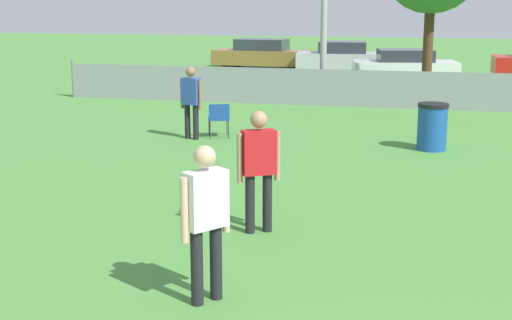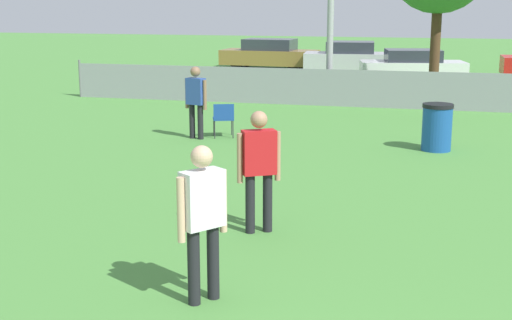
{
  "view_description": "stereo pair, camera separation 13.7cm",
  "coord_description": "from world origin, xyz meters",
  "px_view_note": "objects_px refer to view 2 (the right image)",
  "views": [
    {
      "loc": [
        -0.54,
        -3.15,
        3.09
      ],
      "look_at": [
        -2.72,
        5.7,
        1.05
      ],
      "focal_mm": 50.0,
      "sensor_mm": 36.0,
      "label": 1
    },
    {
      "loc": [
        -0.41,
        -3.11,
        3.09
      ],
      "look_at": [
        -2.72,
        5.7,
        1.05
      ],
      "focal_mm": 50.0,
      "sensor_mm": 36.0,
      "label": 2
    }
  ],
  "objects_px": {
    "spectator_in_blue": "(196,97)",
    "parked_car_silver": "(350,57)",
    "player_defender_red": "(259,162)",
    "parked_car_white": "(412,66)",
    "parked_car_tan": "(270,54)",
    "folding_chair_sideline": "(223,117)",
    "player_receiver_white": "(203,212)",
    "trash_bin": "(437,127)"
  },
  "relations": [
    {
      "from": "player_receiver_white",
      "to": "spectator_in_blue",
      "type": "distance_m",
      "value": 9.09
    },
    {
      "from": "player_receiver_white",
      "to": "trash_bin",
      "type": "bearing_deg",
      "value": 21.51
    },
    {
      "from": "spectator_in_blue",
      "to": "parked_car_silver",
      "type": "distance_m",
      "value": 16.3
    },
    {
      "from": "folding_chair_sideline",
      "to": "parked_car_tan",
      "type": "height_order",
      "value": "parked_car_tan"
    },
    {
      "from": "spectator_in_blue",
      "to": "parked_car_silver",
      "type": "bearing_deg",
      "value": -78.13
    },
    {
      "from": "player_defender_red",
      "to": "spectator_in_blue",
      "type": "xyz_separation_m",
      "value": [
        -3.08,
        6.18,
        -0.02
      ]
    },
    {
      "from": "spectator_in_blue",
      "to": "folding_chair_sideline",
      "type": "bearing_deg",
      "value": -134.13
    },
    {
      "from": "parked_car_tan",
      "to": "player_defender_red",
      "type": "bearing_deg",
      "value": -73.7
    },
    {
      "from": "spectator_in_blue",
      "to": "parked_car_white",
      "type": "bearing_deg",
      "value": -91.13
    },
    {
      "from": "parked_car_silver",
      "to": "parked_car_white",
      "type": "distance_m",
      "value": 4.24
    },
    {
      "from": "player_receiver_white",
      "to": "spectator_in_blue",
      "type": "relative_size",
      "value": 1.01
    },
    {
      "from": "player_defender_red",
      "to": "parked_car_silver",
      "type": "bearing_deg",
      "value": 64.04
    },
    {
      "from": "player_receiver_white",
      "to": "parked_car_silver",
      "type": "bearing_deg",
      "value": 40.03
    },
    {
      "from": "player_defender_red",
      "to": "parked_car_silver",
      "type": "xyz_separation_m",
      "value": [
        -1.68,
        22.41,
        -0.31
      ]
    },
    {
      "from": "player_receiver_white",
      "to": "parked_car_tan",
      "type": "relative_size",
      "value": 0.37
    },
    {
      "from": "spectator_in_blue",
      "to": "player_defender_red",
      "type": "bearing_deg",
      "value": 133.26
    },
    {
      "from": "parked_car_white",
      "to": "parked_car_silver",
      "type": "bearing_deg",
      "value": 120.88
    },
    {
      "from": "folding_chair_sideline",
      "to": "trash_bin",
      "type": "height_order",
      "value": "trash_bin"
    },
    {
      "from": "player_defender_red",
      "to": "player_receiver_white",
      "type": "xyz_separation_m",
      "value": [
        0.02,
        -2.37,
        0.0
      ]
    },
    {
      "from": "trash_bin",
      "to": "parked_car_tan",
      "type": "height_order",
      "value": "parked_car_tan"
    },
    {
      "from": "parked_car_silver",
      "to": "parked_car_white",
      "type": "xyz_separation_m",
      "value": [
        2.83,
        -3.15,
        -0.04
      ]
    },
    {
      "from": "spectator_in_blue",
      "to": "folding_chair_sideline",
      "type": "xyz_separation_m",
      "value": [
        0.55,
        0.31,
        -0.48
      ]
    },
    {
      "from": "player_receiver_white",
      "to": "spectator_in_blue",
      "type": "bearing_deg",
      "value": 56.0
    },
    {
      "from": "trash_bin",
      "to": "parked_car_white",
      "type": "height_order",
      "value": "parked_car_white"
    },
    {
      "from": "player_receiver_white",
      "to": "parked_car_tan",
      "type": "height_order",
      "value": "player_receiver_white"
    },
    {
      "from": "trash_bin",
      "to": "parked_car_tan",
      "type": "distance_m",
      "value": 18.89
    },
    {
      "from": "parked_car_silver",
      "to": "folding_chair_sideline",
      "type": "bearing_deg",
      "value": -99.22
    },
    {
      "from": "parked_car_tan",
      "to": "parked_car_white",
      "type": "xyz_separation_m",
      "value": [
        6.7,
        -4.17,
        -0.03
      ]
    },
    {
      "from": "trash_bin",
      "to": "parked_car_tan",
      "type": "xyz_separation_m",
      "value": [
        -7.8,
        17.2,
        0.16
      ]
    },
    {
      "from": "parked_car_tan",
      "to": "spectator_in_blue",
      "type": "bearing_deg",
      "value": -78.88
    },
    {
      "from": "player_defender_red",
      "to": "folding_chair_sideline",
      "type": "bearing_deg",
      "value": 81.01
    },
    {
      "from": "player_receiver_white",
      "to": "parked_car_silver",
      "type": "relative_size",
      "value": 0.41
    },
    {
      "from": "player_receiver_white",
      "to": "parked_car_silver",
      "type": "distance_m",
      "value": 24.84
    },
    {
      "from": "folding_chair_sideline",
      "to": "parked_car_silver",
      "type": "height_order",
      "value": "parked_car_silver"
    },
    {
      "from": "player_defender_red",
      "to": "trash_bin",
      "type": "xyz_separation_m",
      "value": [
        2.26,
        6.23,
        -0.48
      ]
    },
    {
      "from": "player_defender_red",
      "to": "spectator_in_blue",
      "type": "relative_size",
      "value": 1.01
    },
    {
      "from": "parked_car_tan",
      "to": "parked_car_silver",
      "type": "relative_size",
      "value": 1.1
    },
    {
      "from": "player_defender_red",
      "to": "parked_car_tan",
      "type": "distance_m",
      "value": 24.08
    },
    {
      "from": "player_defender_red",
      "to": "parked_car_tan",
      "type": "height_order",
      "value": "player_defender_red"
    },
    {
      "from": "player_receiver_white",
      "to": "folding_chair_sideline",
      "type": "xyz_separation_m",
      "value": [
        -2.54,
        8.86,
        -0.5
      ]
    },
    {
      "from": "spectator_in_blue",
      "to": "player_receiver_white",
      "type": "bearing_deg",
      "value": 126.68
    },
    {
      "from": "player_defender_red",
      "to": "parked_car_white",
      "type": "distance_m",
      "value": 19.3
    }
  ]
}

